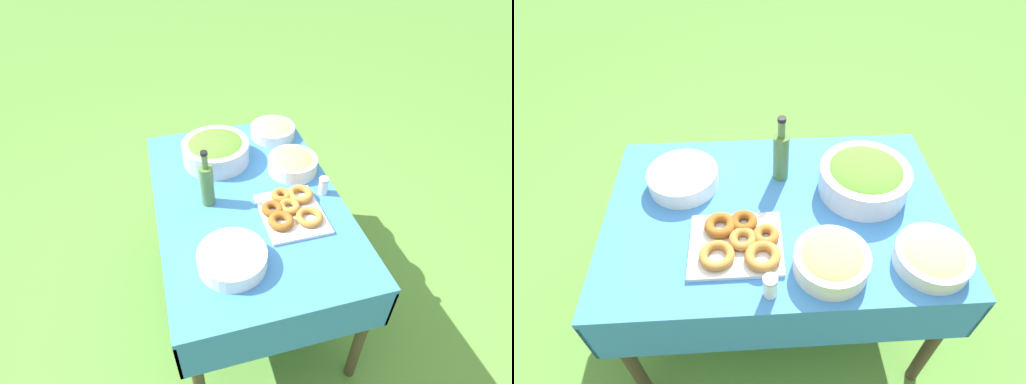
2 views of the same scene
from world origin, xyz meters
TOP-DOWN VIEW (x-y plane):
  - ground_plane at (0.00, 0.00)m, footprint 14.00×14.00m
  - picnic_table at (0.00, 0.00)m, footprint 1.29×0.85m
  - salad_bowl at (0.33, 0.08)m, footprint 0.34×0.34m
  - pasta_bowl at (0.49, -0.27)m, footprint 0.25×0.25m
  - donut_platter at (-0.15, -0.16)m, footprint 0.32×0.29m
  - plate_stack at (-0.36, 0.15)m, footprint 0.27×0.27m
  - olive_oil_bottle at (0.02, 0.18)m, footprint 0.06×0.06m
  - bread_bowl at (0.15, -0.27)m, footprint 0.25×0.25m
  - salt_shaker at (-0.05, -0.35)m, footprint 0.05×0.05m

SIDE VIEW (x-z plane):
  - ground_plane at x=0.00m, z-range 0.00..0.00m
  - picnic_table at x=0.00m, z-range 0.27..1.03m
  - donut_platter at x=-0.15m, z-range 0.75..0.80m
  - plate_stack at x=-0.36m, z-range 0.76..0.83m
  - pasta_bowl at x=0.49m, z-range 0.76..0.83m
  - salt_shaker at x=-0.05m, z-range 0.76..0.84m
  - bread_bowl at x=0.15m, z-range 0.76..0.85m
  - salad_bowl at x=0.33m, z-range 0.76..0.89m
  - olive_oil_bottle at x=0.02m, z-range 0.72..1.01m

